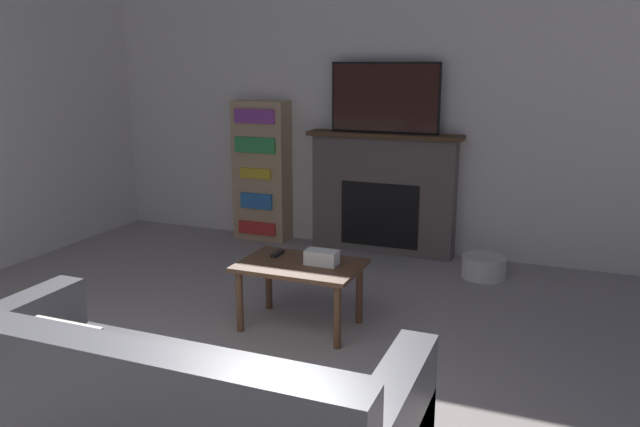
{
  "coord_description": "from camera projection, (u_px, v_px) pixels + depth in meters",
  "views": [
    {
      "loc": [
        1.67,
        -1.34,
        1.8
      ],
      "look_at": [
        0.05,
        2.67,
        0.75
      ],
      "focal_mm": 35.0,
      "sensor_mm": 36.0,
      "label": 1
    }
  ],
  "objects": [
    {
      "name": "coffee_table",
      "position": [
        300.0,
        273.0,
        4.28
      ],
      "size": [
        0.83,
        0.56,
        0.47
      ],
      "color": "brown",
      "rests_on": "ground_plane"
    },
    {
      "name": "bookshelf",
      "position": [
        262.0,
        171.0,
        6.41
      ],
      "size": [
        0.57,
        0.29,
        1.43
      ],
      "color": "tan",
      "rests_on": "ground_plane"
    },
    {
      "name": "tissue_box",
      "position": [
        322.0,
        257.0,
        4.22
      ],
      "size": [
        0.22,
        0.12,
        0.1
      ],
      "color": "white",
      "rests_on": "coffee_table"
    },
    {
      "name": "fireplace",
      "position": [
        383.0,
        193.0,
        5.99
      ],
      "size": [
        1.48,
        0.28,
        1.16
      ],
      "color": "#605651",
      "rests_on": "ground_plane"
    },
    {
      "name": "storage_basket",
      "position": [
        484.0,
        267.0,
        5.36
      ],
      "size": [
        0.37,
        0.37,
        0.18
      ],
      "color": "silver",
      "rests_on": "ground_plane"
    },
    {
      "name": "wall_back",
      "position": [
        386.0,
        111.0,
        5.95
      ],
      "size": [
        6.93,
        0.06,
        2.7
      ],
      "color": "silver",
      "rests_on": "ground_plane"
    },
    {
      "name": "tv",
      "position": [
        385.0,
        98.0,
        5.76
      ],
      "size": [
        1.04,
        0.03,
        0.65
      ],
      "color": "black",
      "rests_on": "fireplace"
    },
    {
      "name": "remote_control",
      "position": [
        277.0,
        254.0,
        4.44
      ],
      "size": [
        0.04,
        0.15,
        0.02
      ],
      "color": "black",
      "rests_on": "coffee_table"
    }
  ]
}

